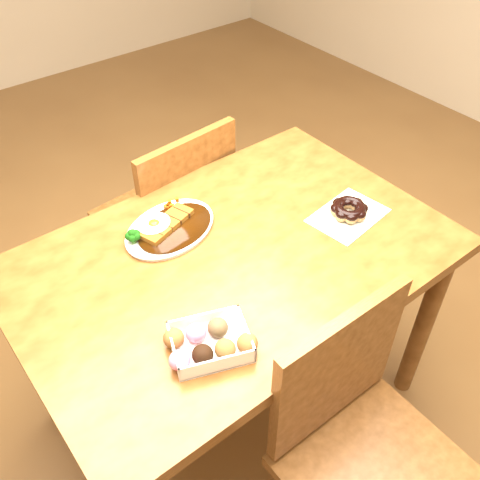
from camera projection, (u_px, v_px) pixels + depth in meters
ground at (235, 400)px, 1.98m from camera, size 6.00×6.00×0.00m
table at (234, 278)px, 1.54m from camera, size 1.20×0.80×0.75m
chair_far at (172, 216)px, 2.03m from camera, size 0.45×0.45×0.87m
chair_near at (363, 447)px, 1.35m from camera, size 0.42×0.42×0.87m
katsu_curry_plate at (168, 227)px, 1.54m from camera, size 0.33×0.27×0.06m
donut_box at (209, 343)px, 1.22m from camera, size 0.22×0.19×0.05m
pon_de_ring at (349, 210)px, 1.59m from camera, size 0.25×0.19×0.04m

